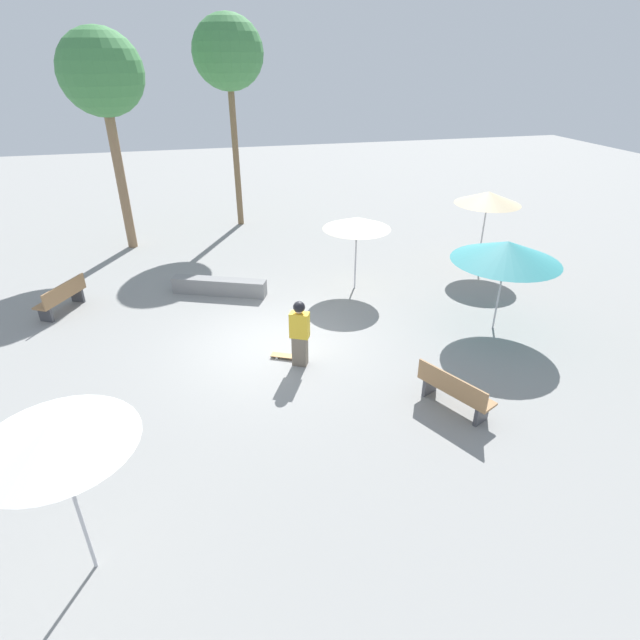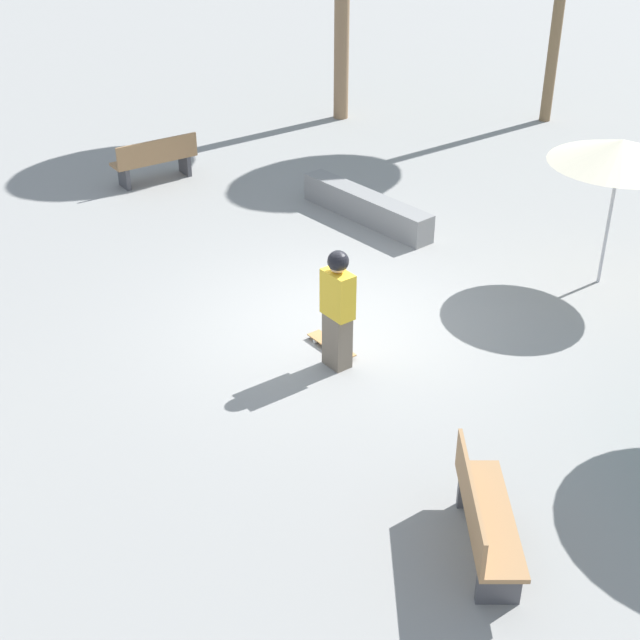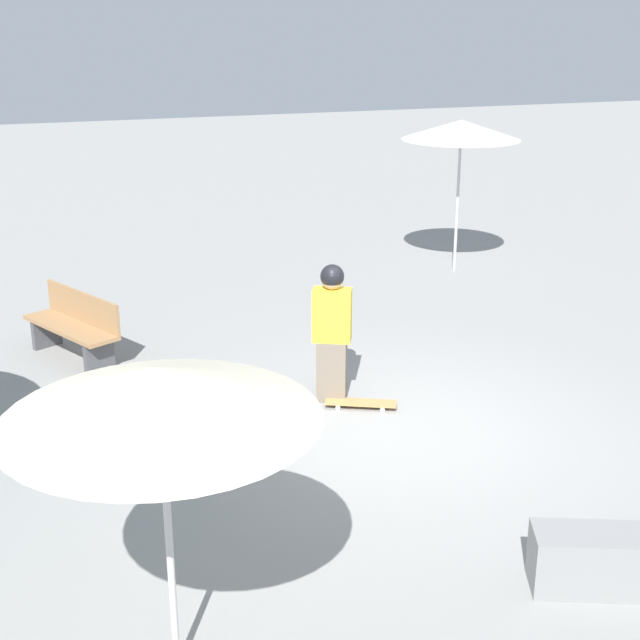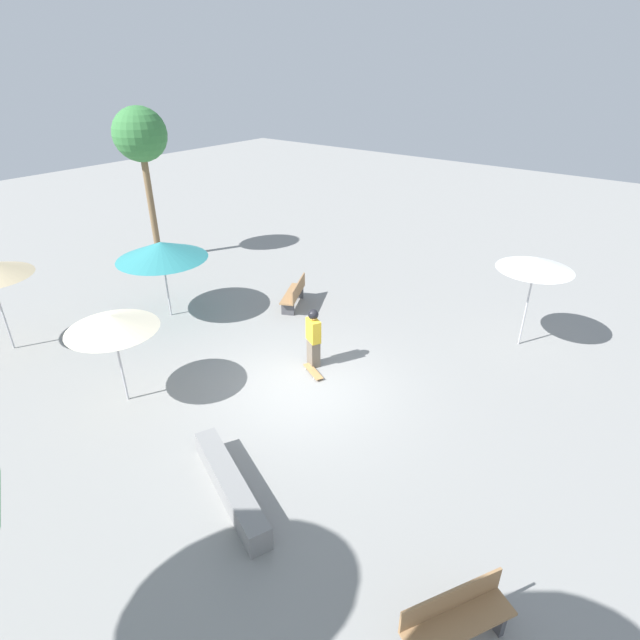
% 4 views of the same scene
% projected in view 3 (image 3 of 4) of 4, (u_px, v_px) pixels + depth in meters
% --- Properties ---
extents(ground_plane, '(60.00, 60.00, 0.00)m').
position_uv_depth(ground_plane, '(402.00, 430.00, 9.45)').
color(ground_plane, gray).
extents(skater_main, '(0.49, 0.40, 1.60)m').
position_uv_depth(skater_main, '(332.00, 329.00, 9.90)').
color(skater_main, '#726656').
rests_on(skater_main, ground_plane).
extents(skateboard, '(0.81, 0.53, 0.07)m').
position_uv_depth(skateboard, '(361.00, 403.00, 9.96)').
color(skateboard, '#B7844C').
rests_on(skateboard, ground_plane).
extents(bench_near, '(1.11, 1.63, 0.85)m').
position_uv_depth(bench_near, '(74.00, 326.00, 11.29)').
color(bench_near, '#47474C').
rests_on(bench_near, ground_plane).
extents(shade_umbrella_cream, '(1.98, 1.98, 2.20)m').
position_uv_depth(shade_umbrella_cream, '(160.00, 394.00, 5.35)').
color(shade_umbrella_cream, '#B7B7BC').
rests_on(shade_umbrella_cream, ground_plane).
extents(shade_umbrella_white, '(1.94, 1.94, 2.54)m').
position_uv_depth(shade_umbrella_white, '(461.00, 130.00, 14.49)').
color(shade_umbrella_white, '#B7B7BC').
rests_on(shade_umbrella_white, ground_plane).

